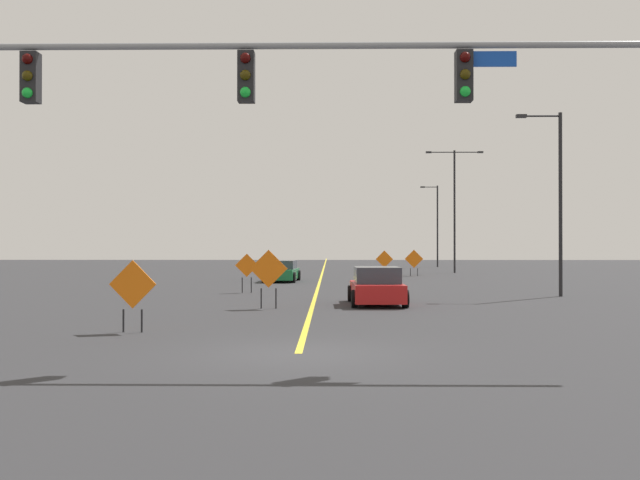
{
  "coord_description": "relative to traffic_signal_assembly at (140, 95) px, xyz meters",
  "views": [
    {
      "loc": [
        0.66,
        -14.93,
        2.24
      ],
      "look_at": [
        0.09,
        24.91,
        2.52
      ],
      "focal_mm": 40.67,
      "sensor_mm": 36.0,
      "label": 1
    }
  ],
  "objects": [
    {
      "name": "ground",
      "position": [
        3.29,
        0.02,
        -5.35
      ],
      "size": [
        189.69,
        189.69,
        0.0
      ],
      "primitive_type": "plane",
      "color": "#2D2D30"
    },
    {
      "name": "road_centre_stripe",
      "position": [
        3.29,
        52.71,
        -5.34
      ],
      "size": [
        0.16,
        105.38,
        0.01
      ],
      "color": "yellow",
      "rests_on": "ground"
    },
    {
      "name": "traffic_signal_assembly",
      "position": [
        0.0,
        0.0,
        0.0
      ],
      "size": [
        18.07,
        0.44,
        6.73
      ],
      "color": "gray",
      "rests_on": "ground"
    },
    {
      "name": "street_lamp_far_left",
      "position": [
        14.84,
        59.69,
        -0.74
      ],
      "size": [
        1.82,
        0.24,
        8.38
      ],
      "color": "black",
      "rests_on": "ground"
    },
    {
      "name": "street_lamp_mid_left",
      "position": [
        14.02,
        43.89,
        0.5
      ],
      "size": [
        4.64,
        0.24,
        9.94
      ],
      "color": "black",
      "rests_on": "ground"
    },
    {
      "name": "street_lamp_near_right",
      "position": [
        13.86,
        16.84,
        -0.9
      ],
      "size": [
        2.0,
        0.24,
        8.04
      ],
      "color": "black",
      "rests_on": "ground"
    },
    {
      "name": "construction_sign_median_near",
      "position": [
        10.02,
        37.76,
        -4.17
      ],
      "size": [
        1.32,
        0.28,
        1.91
      ],
      "color": "orange",
      "rests_on": "ground"
    },
    {
      "name": "construction_sign_left_shoulder",
      "position": [
        -1.13,
        3.61,
        -4.19
      ],
      "size": [
        1.24,
        0.13,
        1.86
      ],
      "color": "orange",
      "rests_on": "ground"
    },
    {
      "name": "construction_sign_median_far",
      "position": [
        0.01,
        19.11,
        -4.18
      ],
      "size": [
        1.08,
        0.27,
        1.84
      ],
      "color": "orange",
      "rests_on": "ground"
    },
    {
      "name": "construction_sign_right_lane",
      "position": [
        1.76,
        10.62,
        -4.03
      ],
      "size": [
        1.34,
        0.05,
        2.08
      ],
      "color": "orange",
      "rests_on": "ground"
    },
    {
      "name": "construction_sign_left_lane",
      "position": [
        7.66,
        34.84,
        -4.17
      ],
      "size": [
        1.18,
        0.27,
        1.88
      ],
      "color": "orange",
      "rests_on": "ground"
    },
    {
      "name": "car_red_near",
      "position": [
        5.69,
        12.38,
        -4.69
      ],
      "size": [
        2.11,
        4.17,
        1.43
      ],
      "color": "red",
      "rests_on": "ground"
    },
    {
      "name": "car_green_distant",
      "position": [
        0.96,
        29.69,
        -4.72
      ],
      "size": [
        2.18,
        4.45,
        1.3
      ],
      "color": "#196B38",
      "rests_on": "ground"
    }
  ]
}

